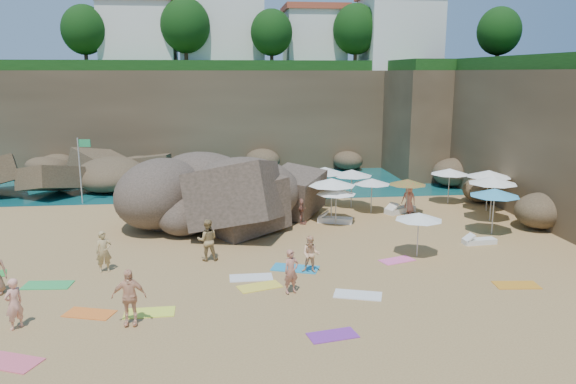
{
  "coord_description": "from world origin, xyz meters",
  "views": [
    {
      "loc": [
        -1.2,
        -24.24,
        7.87
      ],
      "look_at": [
        2.0,
        3.0,
        2.0
      ],
      "focal_mm": 35.0,
      "sensor_mm": 36.0,
      "label": 1
    }
  ],
  "objects": [
    {
      "name": "towel_9",
      "position": [
        6.08,
        -2.16,
        0.01
      ],
      "size": [
        1.63,
        1.19,
        0.03
      ],
      "primitive_type": "cube",
      "rotation": [
        0.0,
        0.0,
        0.34
      ],
      "color": "pink",
      "rests_on": "ground"
    },
    {
      "name": "lounger_3",
      "position": [
        1.53,
        6.04,
        0.12
      ],
      "size": [
        1.65,
        0.98,
        0.24
      ],
      "primitive_type": "cube",
      "rotation": [
        0.0,
        0.0,
        -0.32
      ],
      "color": "white",
      "rests_on": "ground"
    },
    {
      "name": "parasol_8",
      "position": [
        13.08,
        3.64,
        2.24
      ],
      "size": [
        2.58,
        2.58,
        2.44
      ],
      "color": "silver",
      "rests_on": "ground"
    },
    {
      "name": "person_stand_2",
      "position": [
        -0.56,
        6.29,
        0.76
      ],
      "size": [
        1.04,
        0.89,
        1.52
      ],
      "primitive_type": "imported",
      "rotation": [
        0.0,
        0.0,
        2.55
      ],
      "color": "#FABF8E",
      "rests_on": "ground"
    },
    {
      "name": "towel_2",
      "position": [
        -5.74,
        -6.21,
        0.01
      ],
      "size": [
        1.78,
        1.26,
        0.03
      ],
      "primitive_type": "cube",
      "rotation": [
        0.0,
        0.0,
        -0.31
      ],
      "color": "orange",
      "rests_on": "ground"
    },
    {
      "name": "person_stand_4",
      "position": [
        9.26,
        5.84,
        0.81
      ],
      "size": [
        0.89,
        0.83,
        1.62
      ],
      "primitive_type": "imported",
      "rotation": [
        0.0,
        0.0,
        -0.67
      ],
      "color": "tan",
      "rests_on": "ground"
    },
    {
      "name": "towel_4",
      "position": [
        -3.76,
        -6.36,
        0.01
      ],
      "size": [
        1.67,
        0.86,
        0.03
      ],
      "primitive_type": "cube",
      "rotation": [
        0.0,
        0.0,
        0.02
      ],
      "color": "#EDFF43",
      "rests_on": "ground"
    },
    {
      "name": "parasol_11",
      "position": [
        7.12,
        -1.68,
        1.8
      ],
      "size": [
        2.07,
        2.07,
        1.96
      ],
      "color": "silver",
      "rests_on": "ground"
    },
    {
      "name": "rock_outcrop",
      "position": [
        -0.72,
        5.03,
        0.0
      ],
      "size": [
        9.73,
        7.88,
        3.53
      ],
      "primitive_type": null,
      "rotation": [
        0.0,
        0.0,
        0.15
      ],
      "color": "brown",
      "rests_on": "ground"
    },
    {
      "name": "cliff_right",
      "position": [
        19.0,
        8.0,
        4.0
      ],
      "size": [
        8.0,
        30.0,
        8.0
      ],
      "primitive_type": "cube",
      "color": "brown",
      "rests_on": "ground"
    },
    {
      "name": "lounger_5",
      "position": [
        10.64,
        -0.28,
        0.12
      ],
      "size": [
        1.6,
        0.65,
        0.24
      ],
      "primitive_type": "cube",
      "rotation": [
        0.0,
        0.0,
        0.08
      ],
      "color": "white",
      "rests_on": "ground"
    },
    {
      "name": "rock_promontory",
      "position": [
        -11.0,
        16.0,
        0.0
      ],
      "size": [
        12.0,
        7.0,
        2.0
      ],
      "primitive_type": null,
      "color": "brown",
      "rests_on": "ground"
    },
    {
      "name": "ground",
      "position": [
        0.0,
        0.0,
        0.0
      ],
      "size": [
        120.0,
        120.0,
        0.0
      ],
      "primitive_type": "plane",
      "color": "tan",
      "rests_on": "ground"
    },
    {
      "name": "person_stand_5",
      "position": [
        -4.46,
        10.71,
        0.94
      ],
      "size": [
        1.78,
        0.65,
        1.88
      ],
      "primitive_type": "imported",
      "rotation": [
        0.0,
        0.0,
        -0.08
      ],
      "color": "#BE745F",
      "rests_on": "ground"
    },
    {
      "name": "clifftop_buildings",
      "position": [
        2.96,
        25.79,
        11.24
      ],
      "size": [
        28.48,
        9.48,
        7.0
      ],
      "color": "white",
      "rests_on": "cliff_back"
    },
    {
      "name": "marina_masts",
      "position": [
        -16.5,
        30.0,
        3.0
      ],
      "size": [
        3.1,
        0.1,
        6.0
      ],
      "color": "white",
      "rests_on": "ground"
    },
    {
      "name": "person_lie_5",
      "position": [
        2.18,
        -3.23,
        0.28
      ],
      "size": [
        1.13,
        1.64,
        0.56
      ],
      "primitive_type": "imported",
      "rotation": [
        0.0,
        0.0,
        -0.3
      ],
      "color": "#F1B689",
      "rests_on": "ground"
    },
    {
      "name": "towel_13",
      "position": [
        -0.22,
        -3.5,
        0.01
      ],
      "size": [
        1.68,
        0.85,
        0.03
      ],
      "primitive_type": "cube",
      "rotation": [
        0.0,
        0.0,
        0.01
      ],
      "color": "white",
      "rests_on": "ground"
    },
    {
      "name": "towel_12",
      "position": [
        0.05,
        -4.48,
        0.01
      ],
      "size": [
        1.77,
        1.26,
        0.03
      ],
      "primitive_type": "cube",
      "rotation": [
        0.0,
        0.0,
        0.31
      ],
      "color": "yellow",
      "rests_on": "ground"
    },
    {
      "name": "towel_8",
      "position": [
        1.63,
        -2.65,
        0.02
      ],
      "size": [
        2.09,
        1.53,
        0.03
      ],
      "primitive_type": "cube",
      "rotation": [
        0.0,
        0.0,
        -0.35
      ],
      "color": "#2595C7",
      "rests_on": "ground"
    },
    {
      "name": "towel_5",
      "position": [
        3.51,
        -5.69,
        0.02
      ],
      "size": [
        1.88,
        1.34,
        0.03
      ],
      "primitive_type": "cube",
      "rotation": [
        0.0,
        0.0,
        -0.32
      ],
      "color": "white",
      "rests_on": "ground"
    },
    {
      "name": "parasol_0",
      "position": [
        4.82,
        8.14,
        2.16
      ],
      "size": [
        2.49,
        2.49,
        2.35
      ],
      "color": "silver",
      "rests_on": "ground"
    },
    {
      "name": "cliff_back",
      "position": [
        2.0,
        25.0,
        4.0
      ],
      "size": [
        44.0,
        8.0,
        8.0
      ],
      "primitive_type": "cube",
      "color": "brown",
      "rests_on": "ground"
    },
    {
      "name": "towel_10",
      "position": [
        9.69,
        -5.45,
        0.01
      ],
      "size": [
        1.7,
        0.97,
        0.03
      ],
      "primitive_type": "cube",
      "rotation": [
        0.0,
        0.0,
        -0.1
      ],
      "color": "orange",
      "rests_on": "ground"
    },
    {
      "name": "towel_1",
      "position": [
        -7.24,
        -9.23,
        0.02
      ],
      "size": [
        1.97,
        1.5,
        0.03
      ],
      "primitive_type": "cube",
      "rotation": [
        0.0,
        0.0,
        -0.4
      ],
      "color": "#EC5C73",
      "rests_on": "ground"
    },
    {
      "name": "person_lie_4",
      "position": [
        1.15,
        -5.22,
        0.19
      ],
      "size": [
        1.19,
        1.71,
        0.39
      ],
      "primitive_type": "imported",
      "rotation": [
        0.0,
        0.0,
        0.42
      ],
      "color": "#BC755E",
      "rests_on": "ground"
    },
    {
      "name": "person_stand_3",
      "position": [
        2.9,
        4.17,
        0.93
      ],
      "size": [
        0.7,
        1.17,
        1.86
      ],
      "primitive_type": "imported",
      "rotation": [
        0.0,
        0.0,
        1.33
      ],
      "color": "#A96754",
      "rests_on": "ground"
    },
    {
      "name": "lounger_0",
      "position": [
        1.94,
        7.73,
        0.13
      ],
      "size": [
        1.75,
        0.66,
        0.27
      ],
      "primitive_type": "cube",
      "rotation": [
        0.0,
        0.0,
        -0.05
      ],
      "color": "white",
      "rests_on": "ground"
    },
    {
      "name": "parasol_3",
      "position": [
        13.91,
        5.79,
        2.19
      ],
      "size": [
        2.52,
        2.52,
        2.39
      ],
      "color": "silver",
      "rests_on": "ground"
    },
    {
      "name": "parasol_1",
      "position": [
        6.3,
        7.46,
        2.1
      ],
      "size": [
        2.42,
        2.42,
        2.29
      ],
      "color": "silver",
      "rests_on": "ground"
    },
    {
      "name": "lounger_2",
      "position": [
        8.81,
        5.94,
        0.15
      ],
      "size": [
        2.02,
        1.51,
        0.3
      ],
      "primitive_type": "cube",
      "rotation": [
        0.0,
        0.0,
        0.51
      ],
      "color": "white",
      "rests_on": "ground"
    },
    {
      "name": "person_stand_0",
      "position": [
        -6.03,
        -2.11,
        0.84
      ],
      "size": [
        0.71,
        0.57,
        1.69
      ],
      "primitive_type": "imported",
      "rotation": [
        0.0,
        0.0,
        0.3
      ],
      "color": "tan",
      "rests_on": "ground"
    },
    {
      "name": "clifftop_trees",
      "position": [
        4.78,
        19.52,
        11.26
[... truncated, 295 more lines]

